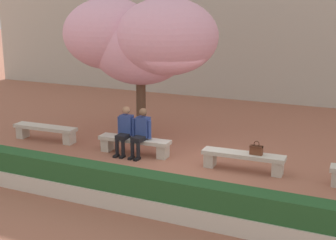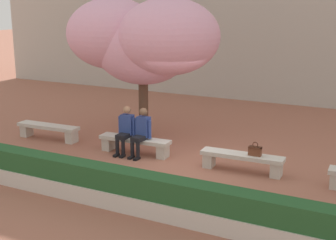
% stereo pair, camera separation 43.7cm
% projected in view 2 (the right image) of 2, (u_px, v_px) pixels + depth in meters
% --- Properties ---
extents(ground_plane, '(100.00, 100.00, 0.00)m').
position_uv_depth(ground_plane, '(185.00, 162.00, 12.00)').
color(ground_plane, '#9E604C').
extents(stone_bench_west_end, '(2.03, 0.51, 0.45)m').
position_uv_depth(stone_bench_west_end, '(48.00, 129.00, 13.93)').
color(stone_bench_west_end, beige).
rests_on(stone_bench_west_end, ground).
extents(stone_bench_near_west, '(2.03, 0.51, 0.45)m').
position_uv_depth(stone_bench_near_west, '(135.00, 143.00, 12.59)').
color(stone_bench_near_west, beige).
rests_on(stone_bench_near_west, ground).
extents(stone_bench_center, '(2.03, 0.51, 0.45)m').
position_uv_depth(stone_bench_center, '(242.00, 159.00, 11.25)').
color(stone_bench_center, beige).
rests_on(stone_bench_center, ground).
extents(person_seated_left, '(0.51, 0.69, 1.29)m').
position_uv_depth(person_seated_left, '(126.00, 128.00, 12.56)').
color(person_seated_left, black).
rests_on(person_seated_left, ground).
extents(person_seated_right, '(0.51, 0.70, 1.29)m').
position_uv_depth(person_seated_right, '(142.00, 130.00, 12.34)').
color(person_seated_right, black).
rests_on(person_seated_right, ground).
extents(handbag, '(0.30, 0.15, 0.34)m').
position_uv_depth(handbag, '(255.00, 150.00, 11.06)').
color(handbag, brown).
rests_on(handbag, stone_bench_center).
extents(cherry_tree_main, '(4.73, 2.95, 4.13)m').
position_uv_depth(cherry_tree_main, '(142.00, 39.00, 13.51)').
color(cherry_tree_main, '#513828').
rests_on(cherry_tree_main, ground).
extents(planter_hedge_foreground, '(15.38, 0.50, 0.80)m').
position_uv_depth(planter_hedge_foreground, '(120.00, 189.00, 9.27)').
color(planter_hedge_foreground, beige).
rests_on(planter_hedge_foreground, ground).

